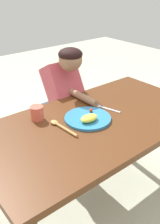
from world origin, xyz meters
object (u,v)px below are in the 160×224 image
at_px(spoon, 61,126).
at_px(plate, 88,118).
at_px(fork, 104,108).
at_px(drinking_cup, 37,113).
at_px(person, 63,110).

bearing_deg(spoon, plate, -104.79).
height_order(fork, spoon, spoon).
relative_size(plate, spoon, 1.25).
height_order(spoon, drinking_cup, drinking_cup).
xyz_separation_m(fork, spoon, (-0.34, -0.02, 0.01)).
bearing_deg(drinking_cup, person, 36.07).
bearing_deg(person, spoon, 53.66).
distance_m(fork, spoon, 0.34).
bearing_deg(fork, drinking_cup, 53.12).
xyz_separation_m(fork, person, (-0.03, 0.40, -0.17)).
bearing_deg(spoon, person, -40.27).
relative_size(fork, person, 0.20).
bearing_deg(drinking_cup, spoon, -72.51).
height_order(plate, drinking_cup, drinking_cup).
distance_m(spoon, drinking_cup, 0.17).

